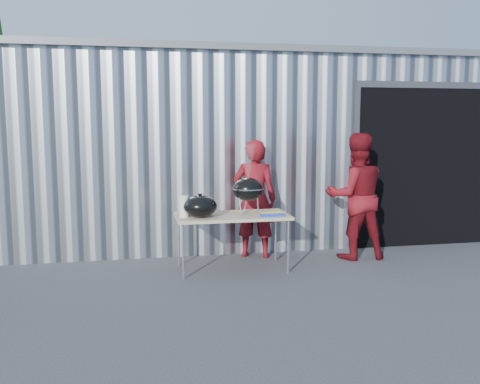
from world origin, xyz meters
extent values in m
plane|color=#38383A|center=(0.00, 0.00, 0.00)|extent=(80.00, 80.00, 0.00)
cube|color=silver|center=(0.80, 4.70, 1.50)|extent=(8.00, 6.00, 3.00)
cube|color=slate|center=(0.80, 4.70, 3.05)|extent=(8.20, 6.20, 0.10)
cube|color=black|center=(3.30, 2.27, 1.25)|extent=(2.40, 1.20, 2.50)
cube|color=#4C4C51|center=(3.30, 1.70, 2.55)|extent=(2.52, 0.08, 0.10)
cube|color=tan|center=(-0.03, 0.88, 0.73)|extent=(1.50, 0.75, 0.04)
cylinder|color=silver|center=(-0.72, 0.57, 0.35)|extent=(0.03, 0.03, 0.71)
cylinder|color=silver|center=(0.66, 0.57, 0.35)|extent=(0.03, 0.03, 0.71)
cylinder|color=silver|center=(-0.72, 1.20, 0.35)|extent=(0.03, 0.03, 0.71)
cylinder|color=silver|center=(0.66, 1.20, 0.35)|extent=(0.03, 0.03, 0.71)
ellipsoid|color=black|center=(0.19, 0.90, 1.08)|extent=(0.41, 0.41, 0.31)
cylinder|color=silver|center=(0.19, 0.90, 1.09)|extent=(0.42, 0.42, 0.02)
cylinder|color=silver|center=(0.19, 0.90, 1.11)|extent=(0.40, 0.40, 0.01)
cylinder|color=silver|center=(0.19, 1.04, 0.87)|extent=(0.02, 0.02, 0.24)
cylinder|color=silver|center=(0.07, 0.83, 0.87)|extent=(0.02, 0.02, 0.24)
cylinder|color=silver|center=(0.31, 0.83, 0.87)|extent=(0.02, 0.02, 0.24)
cylinder|color=#BB7043|center=(0.06, 0.90, 1.12)|extent=(0.02, 0.14, 0.02)
cylinder|color=#BB7043|center=(0.10, 0.90, 1.12)|extent=(0.02, 0.14, 0.02)
cylinder|color=#BB7043|center=(0.13, 0.90, 1.12)|extent=(0.02, 0.14, 0.02)
cylinder|color=#BB7043|center=(0.17, 0.90, 1.12)|extent=(0.02, 0.14, 0.02)
cylinder|color=#BB7043|center=(0.21, 0.90, 1.12)|extent=(0.02, 0.14, 0.02)
cylinder|color=#BB7043|center=(0.24, 0.90, 1.12)|extent=(0.02, 0.14, 0.02)
cylinder|color=#BB7043|center=(0.28, 0.90, 1.12)|extent=(0.02, 0.14, 0.02)
cylinder|color=#BB7043|center=(0.31, 0.90, 1.12)|extent=(0.02, 0.14, 0.02)
cone|color=silver|center=(0.19, 0.90, 1.41)|extent=(0.20, 0.20, 0.55)
ellipsoid|color=black|center=(-0.47, 0.78, 0.89)|extent=(0.44, 0.44, 0.29)
cylinder|color=black|center=(-0.47, 0.78, 1.05)|extent=(0.05, 0.05, 0.03)
cylinder|color=white|center=(-0.68, 0.83, 0.89)|extent=(0.12, 0.12, 0.28)
cube|color=white|center=(-0.58, 1.09, 0.80)|extent=(0.20, 0.15, 0.10)
cube|color=#1B39AF|center=(0.45, 0.63, 0.78)|extent=(0.32, 0.05, 0.05)
cube|color=yellow|center=(0.45, 0.63, 0.81)|extent=(0.32, 0.05, 0.01)
imported|color=maroon|center=(0.42, 1.50, 0.86)|extent=(0.74, 0.61, 1.73)
imported|color=maroon|center=(1.84, 1.14, 0.91)|extent=(0.93, 0.75, 1.82)
camera|label=1|loc=(-1.33, -6.03, 1.98)|focal=40.00mm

